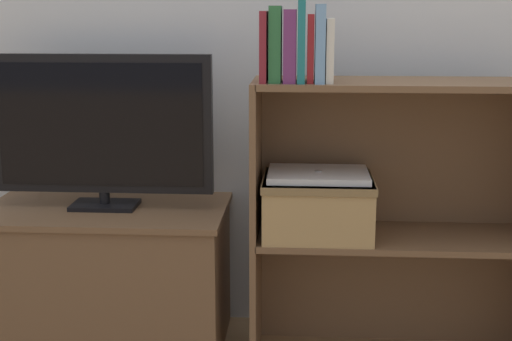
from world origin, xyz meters
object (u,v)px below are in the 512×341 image
tv_stand (108,276)px  book_crimson (311,48)px  book_maroon (264,47)px  tv (101,127)px  book_forest (275,44)px  book_teal (302,39)px  laptop (318,174)px  book_plum (290,46)px  book_skyblue (320,44)px  storage_basket_left (318,203)px  book_ivory (330,51)px

tv_stand → book_crimson: bearing=-10.3°
book_maroon → tv: bearing=167.3°
book_forest → book_teal: (0.08, 0.00, 0.02)m
book_crimson → tv_stand: bearing=169.7°
book_teal → tv_stand: bearing=169.3°
tv → laptop: tv is taller
book_maroon → laptop: (0.17, 0.05, -0.41)m
laptop → tv_stand: bearing=174.1°
book_maroon → book_plum: (0.08, 0.00, 0.00)m
tv → book_plum: (0.63, -0.12, 0.27)m
tv_stand → book_teal: (0.66, -0.13, 0.82)m
laptop → book_forest: bearing=-159.8°
book_plum → book_teal: bearing=0.0°
tv_stand → book_maroon: size_ratio=3.90×
book_skyblue → book_forest: bearing=180.0°
tv → book_maroon: book_maroon is taller
book_skyblue → tv: bearing=170.2°
book_plum → storage_basket_left: book_plum is taller
book_maroon → book_teal: bearing=0.0°
book_maroon → book_skyblue: 0.17m
tv → book_skyblue: 0.78m
tv_stand → book_forest: (0.58, -0.13, 0.80)m
book_teal → storage_basket_left: size_ratio=0.73×
book_crimson → book_skyblue: book_skyblue is taller
book_forest → book_crimson: size_ratio=1.12×
book_forest → laptop: bearing=20.2°
book_maroon → book_crimson: book_maroon is taller
tv → book_plum: size_ratio=3.45×
tv → book_teal: size_ratio=2.89×
book_plum → book_forest: bearing=180.0°
book_ivory → book_plum: bearing=180.0°
book_ivory → book_crimson: bearing=180.0°
book_crimson → book_forest: bearing=180.0°
tv → book_ivory: (0.75, -0.12, 0.26)m
tv_stand → storage_basket_left: (0.72, -0.08, 0.30)m
tv_stand → book_teal: bearing=-10.7°
tv_stand → book_teal: size_ratio=3.20×
book_teal → book_ivory: (0.08, 0.00, -0.03)m
book_plum → book_crimson: book_plum is taller
book_maroon → book_teal: (0.11, 0.00, 0.02)m
tv_stand → book_teal: book_teal is taller
tv → book_maroon: bearing=-12.7°
book_skyblue → book_ivory: 0.04m
tv_stand → storage_basket_left: storage_basket_left is taller
tv_stand → book_ivory: 1.09m
book_maroon → book_plum: size_ratio=0.98×
book_crimson → book_teal: bearing=180.0°
tv → book_skyblue: bearing=-9.8°
book_skyblue → laptop: 0.42m
book_maroon → storage_basket_left: book_maroon is taller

